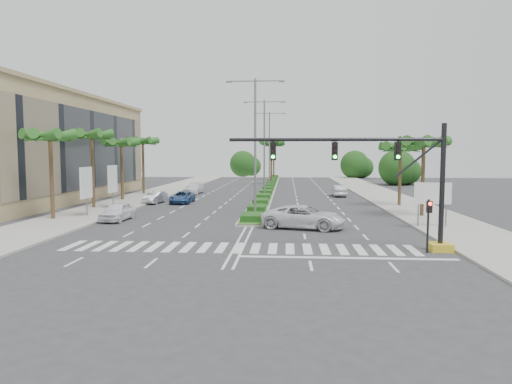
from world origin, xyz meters
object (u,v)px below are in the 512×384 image
car_parked_d (194,188)px  car_parked_c (182,197)px  car_parked_a (118,211)px  car_parked_b (155,197)px  car_crossing (304,217)px  car_right (339,191)px

car_parked_d → car_parked_c: bearing=-79.2°
car_parked_a → car_parked_c: size_ratio=0.94×
car_parked_b → car_crossing: size_ratio=0.66×
car_parked_a → car_parked_d: car_parked_a is taller
car_parked_b → car_right: (21.26, 9.70, 0.07)m
car_parked_a → car_crossing: 15.45m
car_parked_a → car_parked_b: bearing=96.1°
car_parked_b → car_parked_c: size_ratio=0.85×
car_parked_b → car_crossing: bearing=-37.9°
car_parked_a → car_parked_d: 25.59m
car_parked_c → car_parked_b: bearing=-173.7°
car_parked_d → car_parked_a: bearing=-87.1°
car_parked_c → car_right: (18.31, 9.31, 0.08)m
car_parked_b → car_crossing: (15.86, -15.96, 0.18)m
car_parked_d → car_crossing: bearing=-58.3°
car_parked_d → car_right: 19.65m
car_parked_b → car_crossing: car_crossing is taller
car_parked_a → car_right: size_ratio=0.99×
car_parked_b → car_right: 23.37m
car_parked_b → car_parked_d: bearing=89.0°
car_crossing → car_parked_c: bearing=52.9°
car_parked_d → car_crossing: (14.05, -28.46, 0.12)m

